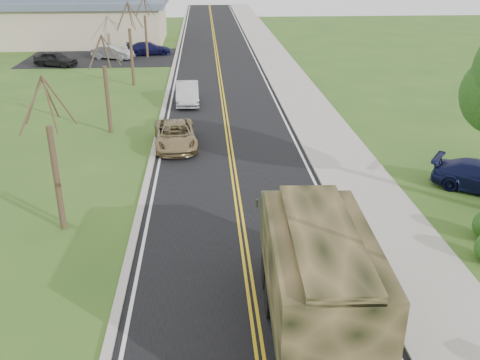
{
  "coord_description": "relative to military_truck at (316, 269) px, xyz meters",
  "views": [
    {
      "loc": [
        -1.3,
        -9.0,
        10.15
      ],
      "look_at": [
        -0.02,
        10.16,
        1.8
      ],
      "focal_mm": 40.0,
      "sensor_mm": 36.0,
      "label": 1
    }
  ],
  "objects": [
    {
      "name": "bare_tree_b",
      "position": [
        -8.59,
        18.8,
        0.37
      ],
      "size": [
        1.83,
        2.14,
        5.73
      ],
      "color": "#38281C",
      "rests_on": "ground"
    },
    {
      "name": "sidewalk_right",
      "position": [
        4.31,
        36.79,
        -2.06
      ],
      "size": [
        3.2,
        120.0,
        0.1
      ],
      "primitive_type": "cube",
      "color": "#9E998E",
      "rests_on": "ground"
    },
    {
      "name": "curb_right",
      "position": [
        2.56,
        36.79,
        -2.05
      ],
      "size": [
        0.3,
        120.0,
        0.12
      ],
      "primitive_type": "cube",
      "color": "#9E998E",
      "rests_on": "ground"
    },
    {
      "name": "curb_left",
      "position": [
        -5.74,
        36.79,
        -2.06
      ],
      "size": [
        0.3,
        120.0,
        0.1
      ],
      "primitive_type": "cube",
      "color": "#9E998E",
      "rests_on": "ground"
    },
    {
      "name": "lot_car_navy",
      "position": [
        -8.56,
        44.15,
        -1.46
      ],
      "size": [
        4.72,
        2.5,
        1.3
      ],
      "primitive_type": "imported",
      "rotation": [
        0.0,
        0.0,
        1.73
      ],
      "color": "#0F1039",
      "rests_on": "ground"
    },
    {
      "name": "lot_car_silver",
      "position": [
        -11.88,
        42.05,
        -1.42
      ],
      "size": [
        4.41,
        2.84,
        1.37
      ],
      "primitive_type": "imported",
      "rotation": [
        0.0,
        0.0,
        1.21
      ],
      "color": "#ADAEB2",
      "rests_on": "ground"
    },
    {
      "name": "road",
      "position": [
        -1.59,
        36.79,
        -2.1
      ],
      "size": [
        8.0,
        120.0,
        0.01
      ],
      "primitive_type": "cube",
      "color": "black",
      "rests_on": "ground"
    },
    {
      "name": "military_truck",
      "position": [
        0.0,
        0.0,
        0.0
      ],
      "size": [
        2.83,
        7.48,
        3.68
      ],
      "rotation": [
        0.0,
        0.0,
        -0.04
      ],
      "color": "black",
      "rests_on": "ground"
    },
    {
      "name": "commercial_building",
      "position": [
        -17.57,
        52.77,
        0.58
      ],
      "size": [
        25.5,
        21.5,
        5.65
      ],
      "color": "tan",
      "rests_on": "ground"
    },
    {
      "name": "bare_tree_a",
      "position": [
        -8.59,
        6.8,
        0.52
      ],
      "size": [
        1.93,
        2.26,
        6.08
      ],
      "color": "#38281C",
      "rests_on": "ground"
    },
    {
      "name": "bare_tree_c",
      "position": [
        -8.59,
        30.8,
        0.67
      ],
      "size": [
        2.04,
        2.39,
        6.42
      ],
      "color": "#38281C",
      "rests_on": "ground"
    },
    {
      "name": "lot_car_dark",
      "position": [
        -16.7,
        38.87,
        -1.42
      ],
      "size": [
        4.34,
        2.84,
        1.37
      ],
      "primitive_type": "imported",
      "rotation": [
        0.0,
        0.0,
        1.24
      ],
      "color": "black",
      "rests_on": "ground"
    },
    {
      "name": "bare_tree_d",
      "position": [
        -8.59,
        42.8,
        0.44
      ],
      "size": [
        1.88,
        2.2,
        5.91
      ],
      "color": "#38281C",
      "rests_on": "ground"
    },
    {
      "name": "sedan_silver",
      "position": [
        -4.14,
        25.0,
        -1.37
      ],
      "size": [
        1.7,
        4.54,
        1.48
      ],
      "primitive_type": "imported",
      "rotation": [
        0.0,
        0.0,
        0.03
      ],
      "color": "#B8B7BC",
      "rests_on": "ground"
    },
    {
      "name": "suv_champagne",
      "position": [
        -4.59,
        15.99,
        -1.44
      ],
      "size": [
        2.66,
        5.02,
        1.34
      ],
      "primitive_type": "imported",
      "rotation": [
        0.0,
        0.0,
        0.09
      ],
      "color": "#8E7950",
      "rests_on": "ground"
    }
  ]
}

